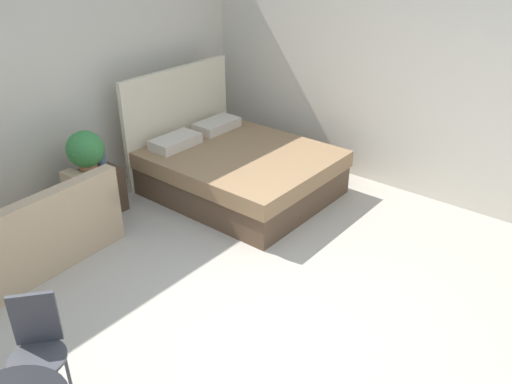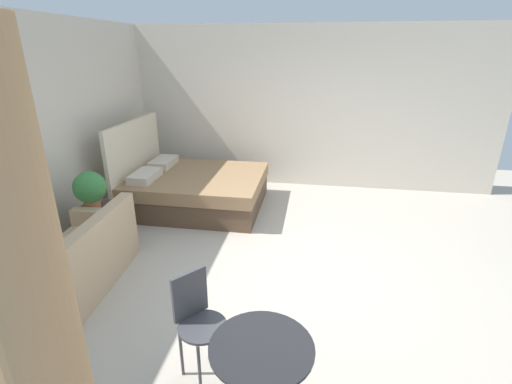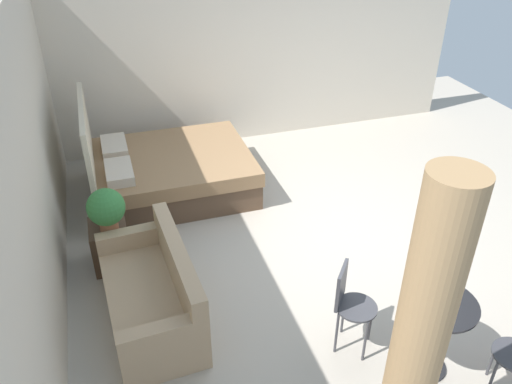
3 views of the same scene
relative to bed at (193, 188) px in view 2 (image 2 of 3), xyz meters
The scene contains 11 objects.
ground_plane 2.42m from the bed, 131.99° to the right, with size 8.91×9.35×0.02m, color #B2A899.
wall_back 2.38m from the bed, 138.99° to the left, with size 8.91×0.12×2.77m, color beige.
wall_right 2.48m from the bed, 52.85° to the right, with size 0.12×6.35×2.77m, color beige.
bed is the anchor object (origin of this frame).
couch 2.35m from the bed, 167.70° to the left, with size 1.59×0.84×0.79m.
nightstand 1.58m from the bed, 147.85° to the left, with size 0.47×0.39×0.50m.
potted_plant 1.71m from the bed, 150.50° to the left, with size 0.39×0.39×0.49m.
vase 1.53m from the bed, 144.03° to the left, with size 0.10×0.10×0.23m.
balcony_table 3.96m from the bed, 155.53° to the right, with size 0.62×0.62×0.75m.
cafe_chair_near_couch 3.33m from the bed, 160.96° to the right, with size 0.51×0.51×0.86m.
curtain_right 4.49m from the bed, 168.46° to the right, with size 0.32×0.32×2.47m.
Camera 2 is at (-3.64, -0.09, 2.37)m, focal length 25.78 mm.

